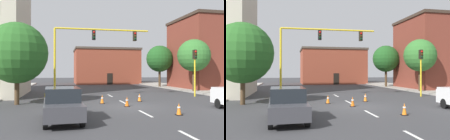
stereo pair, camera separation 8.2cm
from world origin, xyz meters
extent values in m
plane|color=#38383A|center=(0.00, 0.00, 0.00)|extent=(160.00, 160.00, 0.00)
cube|color=#9E998E|center=(13.20, 8.00, 0.07)|extent=(6.00, 56.00, 0.14)
cube|color=silver|center=(0.00, -8.50, 0.00)|extent=(0.16, 2.40, 0.01)
cube|color=silver|center=(0.00, -3.00, 0.00)|extent=(0.16, 2.40, 0.01)
cube|color=silver|center=(0.00, 2.50, 0.00)|extent=(0.16, 2.40, 0.01)
cube|color=silver|center=(0.00, 8.00, 0.00)|extent=(0.16, 2.40, 0.01)
cube|color=brown|center=(4.17, 33.86, 3.47)|extent=(12.97, 9.71, 6.93)
cube|color=#4C4238|center=(4.17, 33.86, 7.13)|extent=(13.27, 10.01, 0.40)
cube|color=black|center=(4.17, 28.98, 1.10)|extent=(1.10, 0.06, 2.20)
cube|color=brown|center=(18.77, 15.50, 5.06)|extent=(13.34, 9.60, 10.11)
cube|color=#3D2D23|center=(18.77, 15.50, 10.31)|extent=(13.64, 9.90, 0.40)
cube|color=yellow|center=(-5.67, 6.71, 0.28)|extent=(1.80, 1.20, 0.55)
cylinder|color=yellow|center=(-5.67, 6.71, 3.65)|extent=(0.20, 0.20, 6.20)
cylinder|color=yellow|center=(-0.96, 6.71, 6.75)|extent=(9.42, 0.16, 0.16)
cube|color=black|center=(-1.91, 6.71, 6.18)|extent=(0.32, 0.36, 0.95)
sphere|color=red|center=(-1.91, 6.52, 6.45)|extent=(0.20, 0.20, 0.20)
sphere|color=#38280A|center=(-1.91, 6.52, 6.17)|extent=(0.20, 0.20, 0.20)
sphere|color=black|center=(-1.91, 6.52, 5.89)|extent=(0.20, 0.20, 0.20)
cube|color=black|center=(2.33, 6.71, 6.18)|extent=(0.32, 0.36, 0.95)
sphere|color=red|center=(2.33, 6.52, 6.45)|extent=(0.20, 0.20, 0.20)
sphere|color=#38280A|center=(2.33, 6.52, 6.17)|extent=(0.20, 0.20, 0.20)
sphere|color=black|center=(2.33, 6.52, 5.89)|extent=(0.20, 0.20, 0.20)
cylinder|color=yellow|center=(8.37, 5.44, 2.40)|extent=(0.14, 0.14, 4.80)
cube|color=black|center=(8.37, 5.44, 4.33)|extent=(0.32, 0.36, 0.95)
sphere|color=red|center=(8.37, 5.25, 4.60)|extent=(0.20, 0.20, 0.20)
sphere|color=#38280A|center=(8.37, 5.25, 4.32)|extent=(0.20, 0.20, 0.20)
sphere|color=black|center=(8.37, 5.25, 4.04)|extent=(0.20, 0.20, 0.20)
cylinder|color=#4C3823|center=(10.92, 9.94, 1.53)|extent=(0.36, 0.36, 3.06)
sphere|color=#33702D|center=(10.92, 9.94, 4.55)|extent=(3.98, 3.98, 3.98)
cylinder|color=#4C3823|center=(10.38, 19.25, 1.51)|extent=(0.36, 0.36, 3.02)
sphere|color=#1E511E|center=(10.38, 19.25, 4.61)|extent=(4.24, 4.24, 4.24)
cylinder|color=#4C3823|center=(-8.42, 2.79, 1.12)|extent=(0.36, 0.36, 2.23)
sphere|color=#286023|center=(-8.42, 2.79, 4.01)|extent=(4.76, 4.76, 4.76)
cylinder|color=black|center=(5.70, -2.10, 0.34)|extent=(0.23, 0.68, 0.68)
cube|color=#3D3D42|center=(-4.97, -4.27, 0.69)|extent=(2.09, 4.59, 0.70)
cube|color=#1E2328|center=(-4.98, -4.17, 1.39)|extent=(1.82, 2.39, 0.70)
cylinder|color=black|center=(-5.88, -2.79, 0.34)|extent=(0.26, 0.69, 0.68)
cylinder|color=black|center=(-4.23, -2.70, 0.34)|extent=(0.26, 0.69, 0.68)
cylinder|color=black|center=(-5.72, -5.84, 0.34)|extent=(0.26, 0.69, 0.68)
cylinder|color=black|center=(-4.07, -5.75, 0.34)|extent=(0.26, 0.69, 0.68)
cube|color=black|center=(1.50, 2.68, 0.02)|extent=(0.36, 0.36, 0.04)
cone|color=orange|center=(1.50, 2.68, 0.37)|extent=(0.28, 0.28, 0.67)
cylinder|color=white|center=(1.50, 2.68, 0.45)|extent=(0.19, 0.19, 0.08)
cube|color=black|center=(-0.32, 0.08, 0.02)|extent=(0.36, 0.36, 0.04)
cone|color=orange|center=(-0.32, 0.08, 0.39)|extent=(0.28, 0.28, 0.70)
cylinder|color=white|center=(-0.32, 0.08, 0.48)|extent=(0.19, 0.19, 0.08)
cube|color=black|center=(-1.84, 2.02, 0.02)|extent=(0.36, 0.36, 0.04)
cone|color=orange|center=(-1.84, 2.02, 0.37)|extent=(0.28, 0.28, 0.67)
cylinder|color=white|center=(-1.84, 2.02, 0.45)|extent=(0.19, 0.19, 0.08)
cube|color=black|center=(1.76, -3.90, 0.02)|extent=(0.36, 0.36, 0.04)
cone|color=orange|center=(1.76, -3.90, 0.38)|extent=(0.28, 0.28, 0.69)
cylinder|color=white|center=(1.76, -3.90, 0.47)|extent=(0.19, 0.19, 0.08)
camera|label=1|loc=(-5.00, -16.94, 2.59)|focal=38.54mm
camera|label=2|loc=(-4.92, -16.96, 2.59)|focal=38.54mm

